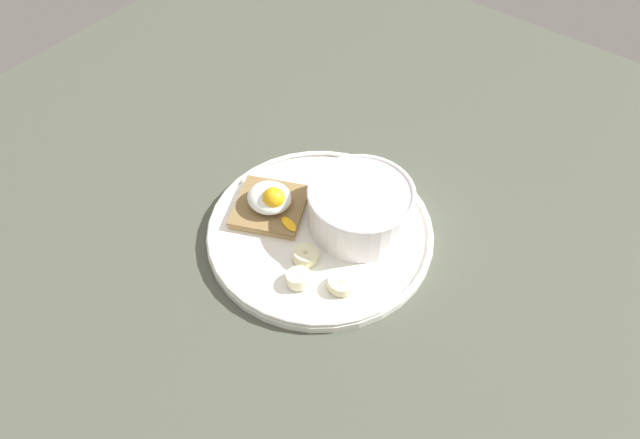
{
  "coord_description": "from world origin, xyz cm",
  "views": [
    {
      "loc": [
        -30.11,
        38.28,
        61.2
      ],
      "look_at": [
        0.0,
        0.0,
        5.0
      ],
      "focal_mm": 35.0,
      "sensor_mm": 36.0,
      "label": 1
    }
  ],
  "objects_px": {
    "oatmeal_bowl": "(361,207)",
    "banana_slice_back": "(341,284)",
    "toast_slice": "(270,207)",
    "banana_slice_front": "(299,278)",
    "poached_egg": "(271,198)",
    "banana_slice_left": "(306,255)"
  },
  "relations": [
    {
      "from": "oatmeal_bowl",
      "to": "banana_slice_back",
      "type": "relative_size",
      "value": 3.96
    },
    {
      "from": "toast_slice",
      "to": "banana_slice_front",
      "type": "distance_m",
      "value": 0.12
    },
    {
      "from": "poached_egg",
      "to": "banana_slice_front",
      "type": "xyz_separation_m",
      "value": [
        -0.1,
        0.06,
        -0.02
      ]
    },
    {
      "from": "poached_egg",
      "to": "banana_slice_left",
      "type": "relative_size",
      "value": 2.12
    },
    {
      "from": "banana_slice_back",
      "to": "oatmeal_bowl",
      "type": "bearing_deg",
      "value": -66.11
    },
    {
      "from": "toast_slice",
      "to": "banana_slice_left",
      "type": "distance_m",
      "value": 0.09
    },
    {
      "from": "oatmeal_bowl",
      "to": "banana_slice_left",
      "type": "distance_m",
      "value": 0.09
    },
    {
      "from": "toast_slice",
      "to": "poached_egg",
      "type": "xyz_separation_m",
      "value": [
        -0.0,
        0.0,
        0.02
      ]
    },
    {
      "from": "oatmeal_bowl",
      "to": "banana_slice_front",
      "type": "xyz_separation_m",
      "value": [
        0.0,
        0.12,
        -0.02
      ]
    },
    {
      "from": "toast_slice",
      "to": "banana_slice_front",
      "type": "bearing_deg",
      "value": 147.18
    },
    {
      "from": "toast_slice",
      "to": "banana_slice_front",
      "type": "relative_size",
      "value": 2.83
    },
    {
      "from": "oatmeal_bowl",
      "to": "banana_slice_front",
      "type": "relative_size",
      "value": 3.21
    },
    {
      "from": "banana_slice_front",
      "to": "banana_slice_left",
      "type": "distance_m",
      "value": 0.03
    },
    {
      "from": "banana_slice_front",
      "to": "banana_slice_back",
      "type": "relative_size",
      "value": 1.23
    },
    {
      "from": "toast_slice",
      "to": "banana_slice_front",
      "type": "height_order",
      "value": "banana_slice_front"
    },
    {
      "from": "poached_egg",
      "to": "banana_slice_front",
      "type": "distance_m",
      "value": 0.12
    },
    {
      "from": "banana_slice_left",
      "to": "banana_slice_front",
      "type": "bearing_deg",
      "value": 116.0
    },
    {
      "from": "oatmeal_bowl",
      "to": "banana_slice_left",
      "type": "xyz_separation_m",
      "value": [
        0.02,
        0.08,
        -0.02
      ]
    },
    {
      "from": "banana_slice_front",
      "to": "banana_slice_back",
      "type": "xyz_separation_m",
      "value": [
        -0.04,
        -0.02,
        -0.0
      ]
    },
    {
      "from": "oatmeal_bowl",
      "to": "banana_slice_front",
      "type": "distance_m",
      "value": 0.12
    },
    {
      "from": "banana_slice_front",
      "to": "toast_slice",
      "type": "bearing_deg",
      "value": -32.82
    },
    {
      "from": "poached_egg",
      "to": "banana_slice_left",
      "type": "xyz_separation_m",
      "value": [
        -0.08,
        0.03,
        -0.02
      ]
    }
  ]
}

